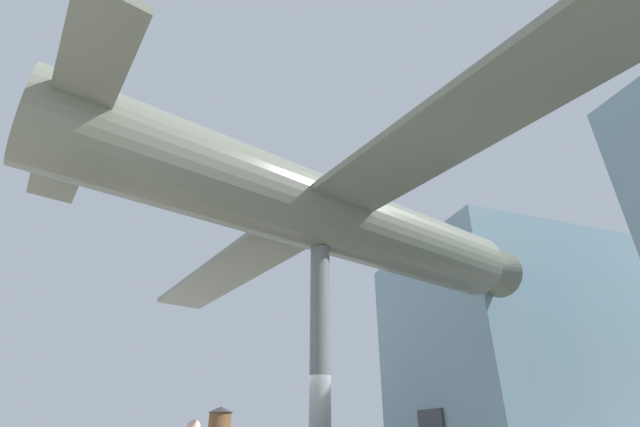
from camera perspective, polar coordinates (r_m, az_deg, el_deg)
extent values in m
cube|color=#7593A3|center=(23.21, 25.28, -16.47)|extent=(8.73, 10.52, 9.60)
cube|color=#383A3F|center=(24.50, 22.91, -4.82)|extent=(0.36, 9.99, 0.60)
cylinder|color=slate|center=(10.13, 0.00, -19.28)|extent=(0.47, 0.47, 5.54)
cylinder|color=slate|center=(11.32, 0.00, 0.00)|extent=(5.88, 13.45, 2.01)
cube|color=slate|center=(11.32, 0.00, 0.00)|extent=(21.01, 8.12, 0.18)
cube|color=slate|center=(9.74, -29.99, 10.32)|extent=(6.84, 2.97, 0.18)
cube|color=slate|center=(10.46, -28.39, 15.63)|extent=(0.50, 1.10, 2.32)
cone|color=slate|center=(16.46, 21.59, -7.06)|extent=(2.04, 1.84, 1.71)
sphere|color=black|center=(17.18, 23.25, -7.57)|extent=(0.44, 0.44, 0.44)
sphere|color=beige|center=(8.37, -16.52, -25.66)|extent=(0.23, 0.23, 0.23)
cone|color=#2D2D33|center=(16.79, -13.07, -24.10)|extent=(0.87, 0.87, 0.19)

